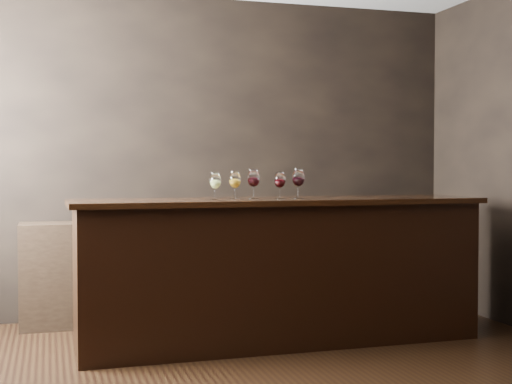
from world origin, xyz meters
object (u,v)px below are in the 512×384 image
object	(u,v)px
back_bar_shelf	(165,270)
glass_white	(215,181)
glass_amber	(235,181)
glass_red_a	(254,179)
bar_counter	(280,274)
glass_red_c	(298,179)
glass_red_b	(280,181)

from	to	relation	value
back_bar_shelf	glass_white	world-z (taller)	glass_white
glass_amber	glass_red_a	size ratio (longest dim) A/B	0.93
glass_white	back_bar_shelf	bearing A→B (deg)	100.95
back_bar_shelf	bar_counter	bearing A→B (deg)	-55.63
glass_white	glass_red_c	xyz separation A→B (m)	(0.62, -0.01, 0.02)
glass_amber	glass_red_b	xyz separation A→B (m)	(0.32, -0.07, -0.00)
bar_counter	glass_white	bearing A→B (deg)	-178.65
bar_counter	glass_red_b	distance (m)	0.69
back_bar_shelf	glass_red_c	distance (m)	1.55
bar_counter	back_bar_shelf	size ratio (longest dim) A/B	1.25
back_bar_shelf	glass_amber	bearing A→B (deg)	-70.16
back_bar_shelf	glass_red_b	xyz separation A→B (m)	(0.68, -1.06, 0.78)
glass_red_a	glass_red_c	xyz separation A→B (m)	(0.33, -0.05, 0.00)
glass_white	glass_amber	world-z (taller)	glass_amber
back_bar_shelf	glass_red_a	world-z (taller)	glass_red_a
bar_counter	glass_red_a	bearing A→B (deg)	174.29
glass_white	glass_red_b	xyz separation A→B (m)	(0.48, -0.02, 0.00)
glass_red_b	glass_red_a	bearing A→B (deg)	163.10
glass_red_a	glass_red_b	bearing A→B (deg)	-16.90
glass_red_a	glass_red_c	world-z (taller)	glass_red_c
glass_amber	glass_red_b	distance (m)	0.33
glass_white	glass_red_b	size ratio (longest dim) A/B	0.96
glass_amber	glass_red_b	bearing A→B (deg)	-11.79
glass_white	glass_red_c	distance (m)	0.63
glass_red_a	glass_red_b	world-z (taller)	glass_red_a
bar_counter	glass_amber	size ratio (longest dim) A/B	14.81
glass_red_b	glass_red_c	world-z (taller)	glass_red_c
back_bar_shelf	glass_red_b	bearing A→B (deg)	-57.30
bar_counter	glass_red_a	distance (m)	0.73
back_bar_shelf	glass_red_c	xyz separation A→B (m)	(0.83, -1.05, 0.79)
glass_white	glass_red_a	bearing A→B (deg)	6.91
glass_red_a	glass_red_b	xyz separation A→B (m)	(0.18, -0.06, -0.01)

